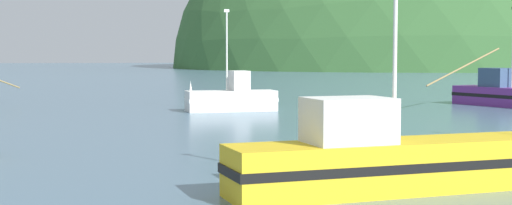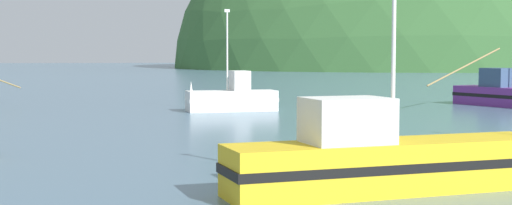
% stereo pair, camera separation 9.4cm
% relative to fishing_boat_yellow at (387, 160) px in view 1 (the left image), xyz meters
% --- Properties ---
extents(hill_mid_left, '(146.83, 117.47, 109.94)m').
position_rel_fishing_boat_yellow_xyz_m(hill_mid_left, '(73.11, 176.18, -0.93)').
color(hill_mid_left, '#386633').
rests_on(hill_mid_left, ground).
extents(fishing_boat_yellow, '(10.11, 3.84, 6.95)m').
position_rel_fishing_boat_yellow_xyz_m(fishing_boat_yellow, '(0.00, 0.00, 0.00)').
color(fishing_boat_yellow, gold).
rests_on(fishing_boat_yellow, ground).
extents(fishing_boat_purple, '(15.33, 9.52, 7.44)m').
position_rel_fishing_boat_yellow_xyz_m(fishing_boat_purple, '(19.81, 30.56, 0.02)').
color(fishing_boat_purple, '#6B2D84').
rests_on(fishing_boat_purple, ground).
extents(fishing_boat_white, '(6.44, 2.76, 7.01)m').
position_rel_fishing_boat_yellow_xyz_m(fishing_boat_white, '(-1.07, 29.46, -0.03)').
color(fishing_boat_white, white).
rests_on(fishing_boat_white, ground).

